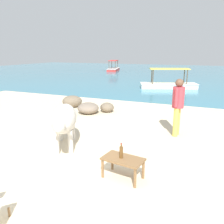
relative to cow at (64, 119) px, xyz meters
The scene contains 11 objects.
sand_beach 1.53m from the cow, 58.03° to the right, with size 18.00×14.00×0.04m, color beige.
water_surface 20.90m from the cow, 88.08° to the left, with size 60.00×36.00×0.03m, color teal.
cow is the anchor object (origin of this frame).
low_bench_table 2.04m from the cow, 23.87° to the right, with size 0.82×0.55×0.41m.
bottle 1.97m from the cow, 24.26° to the right, with size 0.07×0.07×0.30m.
person_standing 3.13m from the cow, 38.64° to the left, with size 0.32×0.51×1.62m.
shore_rock_large 3.67m from the cow, 97.10° to the left, with size 0.55×0.53×0.38m, color #756651.
shore_rock_medium 3.33m from the cow, 108.35° to the left, with size 0.83×0.81×0.42m, color gray.
shore_rock_small 4.39m from the cow, 119.81° to the left, with size 0.84×0.66×0.50m, color #756651.
boat_red 23.95m from the cow, 109.41° to the left, with size 1.99×3.84×1.29m.
boat_white 11.02m from the cow, 86.14° to the left, with size 3.85×2.29×1.29m.
Camera 1 is at (2.45, -3.40, 2.37)m, focal length 36.99 mm.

